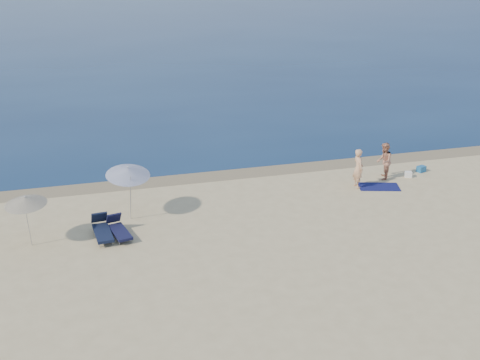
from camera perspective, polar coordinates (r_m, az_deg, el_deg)
The scene contains 11 objects.
sea at distance 108.54m, azimuth -10.66°, elevation 15.34°, with size 240.00×160.00×0.01m, color #0C254C.
wet_sand_strip at distance 30.55m, azimuth 4.03°, elevation 1.06°, with size 240.00×1.60×0.00m, color #847254.
person_left at distance 28.40m, azimuth 11.15°, elevation 1.10°, with size 0.68×0.45×1.86m, color #E1A67E.
person_right at distance 29.70m, azimuth 13.50°, elevation 1.75°, with size 0.88×0.68×1.81m, color tan.
beach_towel at distance 28.92m, azimuth 13.03°, elevation -0.63°, with size 1.86×1.04×0.03m, color #0E1047.
white_bag at distance 30.49m, azimuth 15.66°, elevation 0.52°, with size 0.32×0.28×0.28m, color white.
blue_cooler at distance 31.38m, azimuth 16.81°, elevation 1.01°, with size 0.42×0.30×0.30m, color #1E66A5.
umbrella_near at distance 24.78m, azimuth -10.58°, elevation 0.78°, with size 2.13×2.15×2.37m.
umbrella_far at distance 23.50m, azimuth -19.69°, elevation -1.86°, with size 2.03×2.04×2.06m.
lounger_left at distance 23.90m, azimuth -12.93°, elevation -4.65°, with size 0.77×1.91×0.82m.
lounger_right at distance 23.87m, azimuth -11.41°, elevation -4.62°, with size 0.92×1.80×0.76m.
Camera 1 is at (-9.70, -7.59, 10.52)m, focal length 45.00 mm.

